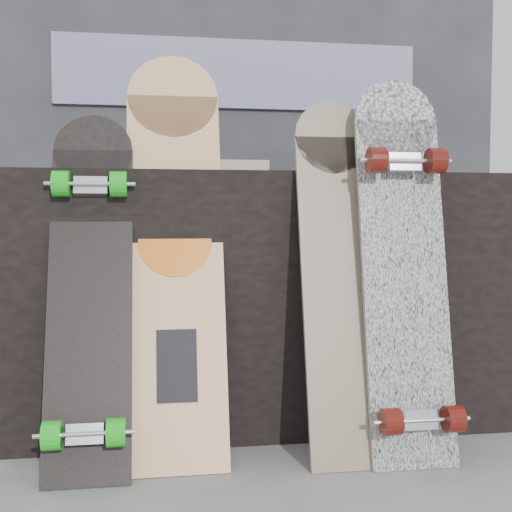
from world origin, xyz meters
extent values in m
plane|color=slate|center=(0.00, 0.00, 0.00)|extent=(60.00, 60.00, 0.00)
cube|color=black|center=(0.00, 0.50, 0.40)|extent=(1.60, 0.60, 0.80)
cube|color=#2E2E33|center=(0.00, 1.35, 1.10)|extent=(2.40, 0.20, 2.20)
cube|color=#0E1155|center=(0.00, 1.24, 1.30)|extent=(1.60, 0.02, 0.30)
cube|color=navy|center=(-0.30, 0.64, 0.85)|extent=(0.18, 0.12, 0.10)
cube|color=navy|center=(0.36, 0.58, 0.86)|extent=(0.14, 0.14, 0.12)
cube|color=#D1B78C|center=(-0.10, 0.59, 0.83)|extent=(0.22, 0.10, 0.06)
cube|color=beige|center=(-0.31, 0.18, 0.51)|extent=(0.27, 0.35, 1.03)
cylinder|color=beige|center=(-0.31, 0.35, 1.03)|extent=(0.27, 0.10, 0.26)
cylinder|color=orange|center=(-0.31, 0.20, 0.60)|extent=(0.20, 0.07, 0.20)
cube|color=black|center=(-0.31, 0.09, 0.27)|extent=(0.11, 0.06, 0.19)
cube|color=beige|center=(0.14, 0.09, 0.45)|extent=(0.22, 0.24, 0.90)
cylinder|color=beige|center=(0.14, 0.20, 0.90)|extent=(0.22, 0.07, 0.22)
cube|color=white|center=(0.31, 0.06, 0.47)|extent=(0.24, 0.20, 0.94)
cylinder|color=white|center=(0.31, 0.15, 0.94)|extent=(0.24, 0.06, 0.24)
cube|color=silver|center=(0.31, -0.05, 0.14)|extent=(0.09, 0.04, 0.05)
cylinder|color=#52110B|center=(0.22, -0.07, 0.14)|extent=(0.04, 0.07, 0.07)
cylinder|color=#52110B|center=(0.39, -0.07, 0.14)|extent=(0.05, 0.07, 0.07)
cube|color=silver|center=(0.31, 0.08, 0.82)|extent=(0.09, 0.04, 0.05)
cylinder|color=#52110B|center=(0.22, 0.06, 0.82)|extent=(0.04, 0.07, 0.07)
cylinder|color=#52110B|center=(0.39, 0.06, 0.82)|extent=(0.05, 0.07, 0.07)
cube|color=black|center=(-0.54, 0.13, 0.43)|extent=(0.22, 0.32, 0.86)
cylinder|color=black|center=(-0.54, 0.28, 0.85)|extent=(0.22, 0.09, 0.21)
cube|color=silver|center=(-0.54, -0.02, 0.13)|extent=(0.09, 0.05, 0.06)
cylinder|color=#1BBF1B|center=(-0.62, -0.04, 0.14)|extent=(0.04, 0.07, 0.07)
cylinder|color=#1BBF1B|center=(-0.46, -0.04, 0.14)|extent=(0.05, 0.07, 0.07)
cube|color=silver|center=(-0.54, 0.20, 0.75)|extent=(0.09, 0.05, 0.06)
cylinder|color=#1BBF1B|center=(-0.62, 0.18, 0.76)|extent=(0.04, 0.07, 0.07)
cylinder|color=#1BBF1B|center=(-0.46, 0.18, 0.76)|extent=(0.05, 0.07, 0.07)
camera|label=1|loc=(-0.36, -1.61, 0.66)|focal=45.00mm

